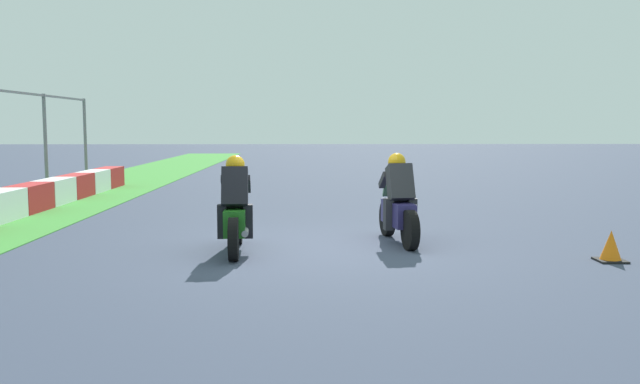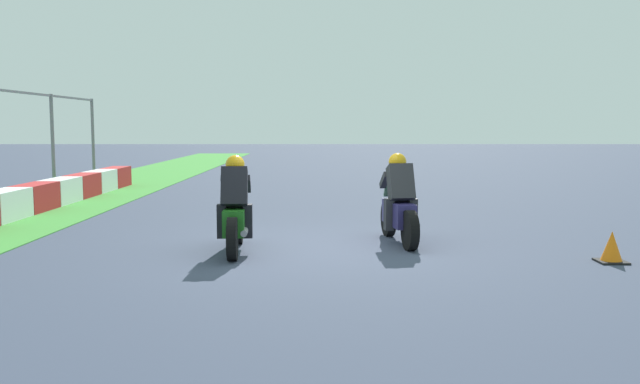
# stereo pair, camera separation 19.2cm
# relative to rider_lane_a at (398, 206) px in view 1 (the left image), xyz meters

# --- Properties ---
(ground_plane) EXTENTS (120.00, 120.00, 0.00)m
(ground_plane) POSITION_rel_rider_lane_a_xyz_m (-0.46, 1.40, -0.62)
(ground_plane) COLOR #394156
(rider_lane_a) EXTENTS (2.04, 0.59, 1.51)m
(rider_lane_a) POSITION_rel_rider_lane_a_xyz_m (0.00, 0.00, 0.00)
(rider_lane_a) COLOR black
(rider_lane_a) RESTS_ON ground_plane
(rider_lane_b) EXTENTS (2.04, 0.55, 1.51)m
(rider_lane_b) POSITION_rel_rider_lane_a_xyz_m (-0.78, 2.65, 0.00)
(rider_lane_b) COLOR black
(rider_lane_b) RESTS_ON ground_plane
(traffic_cone) EXTENTS (0.40, 0.40, 0.46)m
(traffic_cone) POSITION_rel_rider_lane_a_xyz_m (-1.62, -2.88, -0.41)
(traffic_cone) COLOR black
(traffic_cone) RESTS_ON ground_plane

